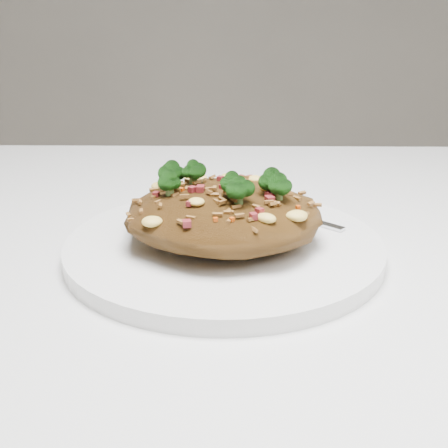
# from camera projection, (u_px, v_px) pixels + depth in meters

# --- Properties ---
(dining_table) EXTENTS (1.20, 0.80, 0.75)m
(dining_table) POSITION_uv_depth(u_px,v_px,m) (274.00, 352.00, 0.56)
(dining_table) COLOR silver
(dining_table) RESTS_ON ground
(plate) EXTENTS (0.27, 0.27, 0.01)m
(plate) POSITION_uv_depth(u_px,v_px,m) (224.00, 248.00, 0.54)
(plate) COLOR white
(plate) RESTS_ON dining_table
(fried_rice) EXTENTS (0.17, 0.15, 0.07)m
(fried_rice) POSITION_uv_depth(u_px,v_px,m) (224.00, 206.00, 0.52)
(fried_rice) COLOR brown
(fried_rice) RESTS_ON plate
(fork) EXTENTS (0.13, 0.12, 0.00)m
(fork) POSITION_uv_depth(u_px,v_px,m) (277.00, 211.00, 0.60)
(fork) COLOR silver
(fork) RESTS_ON plate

